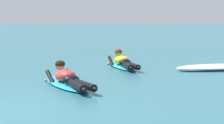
# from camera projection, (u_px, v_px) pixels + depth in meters

# --- Properties ---
(ground_plane) EXTENTS (120.00, 120.00, 0.00)m
(ground_plane) POSITION_uv_depth(u_px,v_px,m) (55.00, 55.00, 16.72)
(ground_plane) COLOR #2D6B7A
(surfer_near) EXTENTS (1.41, 2.59, 0.53)m
(surfer_near) POSITION_uv_depth(u_px,v_px,m) (68.00, 80.00, 9.30)
(surfer_near) COLOR #2DB2D1
(surfer_near) RESTS_ON ground
(surfer_far) EXTENTS (0.96, 2.55, 0.53)m
(surfer_far) POSITION_uv_depth(u_px,v_px,m) (123.00, 63.00, 12.65)
(surfer_far) COLOR #2DB2D1
(surfer_far) RESTS_ON ground
(whitewater_front) EXTENTS (2.39, 1.31, 0.15)m
(whitewater_front) POSITION_uv_depth(u_px,v_px,m) (216.00, 67.00, 12.15)
(whitewater_front) COLOR white
(whitewater_front) RESTS_ON ground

